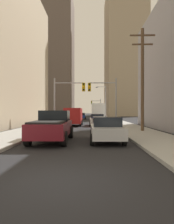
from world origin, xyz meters
TOP-DOWN VIEW (x-y plane):
  - ground_plane at (0.00, 0.00)m, footprint 400.00×400.00m
  - sidewalk_left at (-4.93, 50.00)m, footprint 3.40×160.00m
  - sidewalk_right at (4.93, 50.00)m, footprint 3.40×160.00m
  - city_bus at (2.27, 39.54)m, footprint 2.87×11.57m
  - pickup_truck_maroon at (-1.62, 7.37)m, footprint 2.20×5.43m
  - cargo_van_red at (-1.51, 21.38)m, footprint 2.16×5.22m
  - sedan_silver at (1.68, 7.10)m, footprint 1.95×4.24m
  - sedan_white at (1.49, 21.40)m, footprint 1.95×4.23m
  - sedan_green at (-1.76, 27.55)m, footprint 1.95×4.25m
  - sedan_blue at (-1.54, 43.51)m, footprint 1.95×4.20m
  - traffic_signal_near_left at (-2.16, 20.41)m, footprint 3.92×0.44m
  - traffic_signal_near_right at (2.32, 20.41)m, footprint 3.58×0.44m
  - traffic_signal_far_right at (2.47, 63.28)m, footprint 3.27×0.44m
  - utility_pole_right at (5.27, 12.99)m, footprint 2.20×0.28m
  - street_lamp_right at (3.57, 40.52)m, footprint 2.32×0.32m
  - building_left_far_tower at (-17.86, 86.39)m, footprint 20.82×18.03m
  - building_right_far_highrise at (15.09, 86.64)m, footprint 15.51×28.69m

SIDE VIEW (x-z plane):
  - ground_plane at x=0.00m, z-range 0.00..0.00m
  - sidewalk_left at x=-4.93m, z-range 0.00..0.15m
  - sidewalk_right at x=4.93m, z-range 0.00..0.15m
  - sedan_silver at x=1.68m, z-range 0.01..1.53m
  - sedan_white at x=1.49m, z-range 0.01..1.53m
  - sedan_green at x=-1.76m, z-range 0.01..1.53m
  - sedan_blue at x=-1.54m, z-range 0.01..1.53m
  - pickup_truck_maroon at x=-1.62m, z-range -0.02..1.88m
  - cargo_van_red at x=-1.51m, z-range 0.16..2.42m
  - city_bus at x=2.27m, z-range 0.23..3.63m
  - traffic_signal_far_right at x=2.47m, z-range 1.02..7.02m
  - traffic_signal_near_right at x=2.32m, z-range 1.03..7.03m
  - traffic_signal_near_left at x=-2.16m, z-range 1.05..7.05m
  - street_lamp_right at x=3.57m, z-range 0.78..8.28m
  - utility_pole_right at x=5.27m, z-range 0.27..9.42m
  - building_left_far_tower at x=-17.86m, z-range 0.00..51.85m
  - building_right_far_highrise at x=15.09m, z-range 0.00..54.92m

